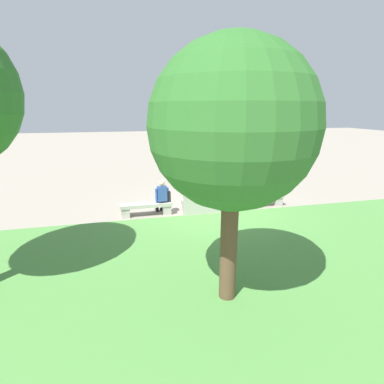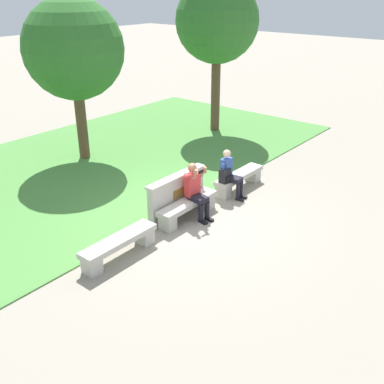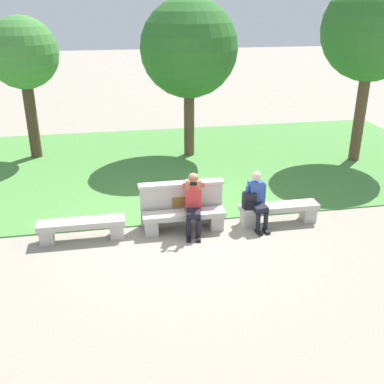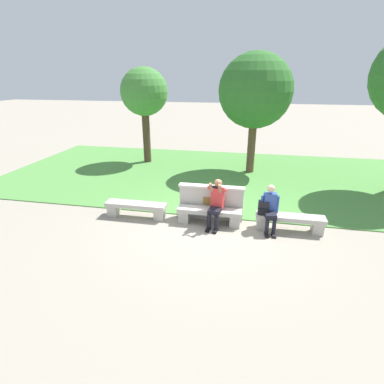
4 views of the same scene
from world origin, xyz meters
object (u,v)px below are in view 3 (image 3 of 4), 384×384
Objects in this scene: bench_main at (82,227)px; tree_behind_wall at (23,55)px; bench_mid at (279,211)px; person_photographer at (193,201)px; person_distant at (257,198)px; tree_right_background at (189,49)px; bench_near at (184,219)px; backpack at (249,200)px; tree_left_background at (372,31)px.

tree_behind_wall reaches higher than bench_main.
person_photographer is at bearing -177.78° from bench_mid.
tree_right_background is at bearing 96.40° from person_distant.
tree_behind_wall reaches higher than person_photographer.
backpack is (1.44, -0.04, 0.33)m from bench_near.
bench_main is 6.69m from tree_behind_wall.
tree_behind_wall reaches higher than bench_near.
bench_near is (2.16, 0.00, 0.00)m from bench_main.
person_distant is at bearing -9.50° from backpack.
person_photographer is at bearing -99.19° from tree_right_background.
bench_main is 2.40m from person_photographer.
tree_left_background reaches higher than backpack.
bench_mid is 4.18× the size of backpack.
tree_left_background reaches higher than person_photographer.
bench_near is at bearing -56.72° from tree_behind_wall.
tree_right_background is (0.84, 5.19, 2.58)m from person_photographer.
bench_main is 1.36× the size of person_photographer.
tree_right_background is at bearing -8.26° from tree_behind_wall.
tree_left_background is 5.23m from tree_right_background.
tree_left_background is at bearing 24.20° from bench_main.
person_photographer is (2.35, -0.08, 0.44)m from bench_main.
backpack is (-0.17, 0.03, -0.05)m from person_distant.
bench_near and bench_mid have the same top height.
bench_near is 1.66m from person_distant.
tree_behind_wall is (-5.98, 5.82, 2.87)m from bench_mid.
person_distant is at bearing -2.34° from bench_near.
bench_mid is at bearing -44.21° from tree_behind_wall.
tree_right_background is (-1.13, 5.11, 3.03)m from bench_mid.
tree_right_background reaches higher than bench_main.
person_distant is 0.29× the size of tree_behind_wall.
bench_main and bench_mid have the same top height.
person_photographer is at bearing -147.24° from tree_left_background.
person_distant reaches higher than bench_near.
bench_mid is 0.34× the size of tree_left_background.
tree_behind_wall is at bearing 132.72° from person_distant.
tree_right_background is (4.85, -0.70, 0.15)m from tree_behind_wall.
bench_near is 4.18× the size of backpack.
bench_main is 4.32m from bench_mid.
bench_main and bench_near have the same top height.
person_photographer is at bearing -21.56° from bench_near.
tree_right_background reaches higher than person_distant.
tree_left_background is at bearing 39.02° from backpack.
tree_left_background is 1.11× the size of tree_right_background.
bench_main is 6.74m from tree_right_background.
tree_left_background is (5.85, 3.76, 3.12)m from person_photographer.
tree_right_background reaches higher than bench_near.
bench_main is at bearing 178.14° from person_photographer.
person_distant is (1.61, -0.07, 0.38)m from bench_near.
bench_near is 2.16m from bench_mid.
person_distant reaches higher than backpack.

